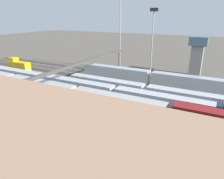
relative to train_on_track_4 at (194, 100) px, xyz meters
The scene contains 21 objects.
ground_plane 26.86m from the train_on_track_4, ahead, with size 400.00×400.00×0.00m, color #60594F.
track_bed_0 33.49m from the train_on_track_4, 36.74° to the right, with size 140.00×2.80×0.12m, color #3D3833.
track_bed_1 30.76m from the train_on_track_4, 29.25° to the right, with size 140.00×2.80×0.12m, color #4C443D.
track_bed_2 28.66m from the train_on_track_4, 20.47° to the right, with size 140.00×2.80×0.12m, color #3D3833.
track_bed_3 27.32m from the train_on_track_4, 10.57° to the right, with size 140.00×2.80×0.12m, color #4C443D.
track_bed_4 26.86m from the train_on_track_4, ahead, with size 140.00×2.80×0.12m, color #4C443D.
track_bed_5 27.32m from the train_on_track_4, 10.57° to the left, with size 140.00×2.80×0.12m, color #3D3833.
track_bed_6 28.66m from the train_on_track_4, 20.47° to the left, with size 140.00×2.80×0.12m, color #3D3833.
track_bed_7 30.76m from the train_on_track_4, 29.25° to the left, with size 140.00×2.80×0.12m, color #3D3833.
track_bed_8 33.49m from the train_on_track_4, 36.74° to the left, with size 140.00×2.80×0.12m, color #4C443D.
train_on_track_4 is the anchor object (origin of this frame).
train_on_track_7 33.77m from the train_on_track_4, 26.37° to the left, with size 119.80×3.06×3.80m.
train_on_track_3 67.53m from the train_on_track_4, ahead, with size 10.00×3.00×5.00m.
train_on_track_5 33.33m from the train_on_track_4, ahead, with size 114.80×3.06×4.40m.
train_on_track_6 31.40m from the train_on_track_4, 18.57° to the left, with size 90.60×3.06×4.40m.
train_on_track_2 10.20m from the train_on_track_4, 79.28° to the right, with size 71.40×3.00×5.00m.
train_on_track_8 20.54m from the train_on_track_4, 76.89° to the left, with size 66.40×3.00×4.40m.
light_mast_0 33.05m from the train_on_track_4, 52.26° to the right, with size 2.80×0.70×23.62m.
light_mast_2 41.65m from the train_on_track_4, 36.51° to the right, with size 2.80×0.70×29.33m.
signal_gantry 31.25m from the train_on_track_4, ahead, with size 0.70×45.00×8.80m.
control_tower 31.08m from the train_on_track_4, 83.24° to the right, with size 6.00×6.00×14.24m.
Camera 1 is at (-30.97, 49.55, 21.14)m, focal length 33.22 mm.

